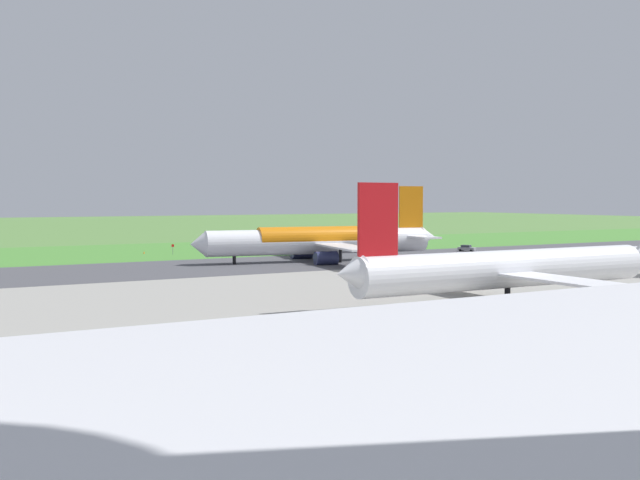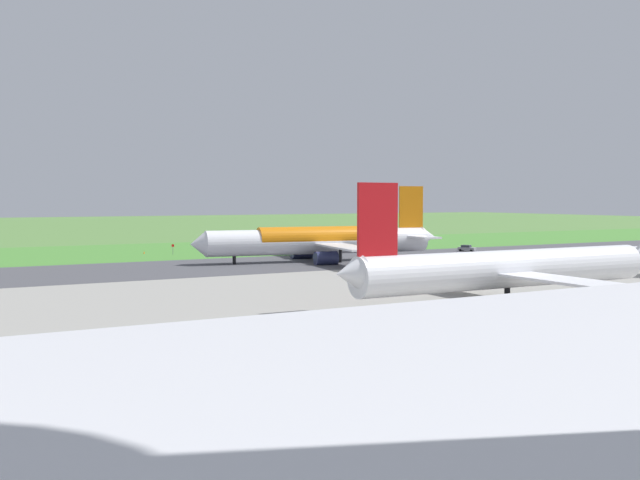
# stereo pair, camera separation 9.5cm
# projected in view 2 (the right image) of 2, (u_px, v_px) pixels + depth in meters

# --- Properties ---
(ground_plane) EXTENTS (800.00, 800.00, 0.00)m
(ground_plane) POSITION_uv_depth(u_px,v_px,m) (273.00, 264.00, 143.35)
(ground_plane) COLOR #547F3D
(runway_asphalt) EXTENTS (600.00, 34.10, 0.06)m
(runway_asphalt) POSITION_uv_depth(u_px,v_px,m) (273.00, 264.00, 143.35)
(runway_asphalt) COLOR #47474C
(runway_asphalt) RESTS_ON ground
(apron_concrete) EXTENTS (440.00, 110.00, 0.05)m
(apron_concrete) POSITION_uv_depth(u_px,v_px,m) (457.00, 299.00, 93.41)
(apron_concrete) COLOR gray
(apron_concrete) RESTS_ON ground
(grass_verge_foreground) EXTENTS (600.00, 80.00, 0.04)m
(grass_verge_foreground) POSITION_uv_depth(u_px,v_px,m) (211.00, 252.00, 174.68)
(grass_verge_foreground) COLOR #478534
(grass_verge_foreground) RESTS_ON ground
(airliner_main) EXTENTS (54.05, 44.40, 15.88)m
(airliner_main) POSITION_uv_depth(u_px,v_px,m) (322.00, 241.00, 148.39)
(airliner_main) COLOR white
(airliner_main) RESTS_ON ground
(airliner_parked_mid) EXTENTS (51.22, 41.81, 14.98)m
(airliner_parked_mid) POSITION_uv_depth(u_px,v_px,m) (506.00, 268.00, 92.60)
(airliner_parked_mid) COLOR white
(airliner_parked_mid) RESTS_ON ground
(service_car_followme) EXTENTS (3.64, 4.54, 1.62)m
(service_car_followme) POSITION_uv_depth(u_px,v_px,m) (467.00, 248.00, 176.31)
(service_car_followme) COLOR gray
(service_car_followme) RESTS_ON ground
(no_stopping_sign) EXTENTS (0.60, 0.10, 2.46)m
(no_stopping_sign) POSITION_uv_depth(u_px,v_px,m) (173.00, 249.00, 166.10)
(no_stopping_sign) COLOR slate
(no_stopping_sign) RESTS_ON ground
(traffic_cone_orange) EXTENTS (0.40, 0.40, 0.55)m
(traffic_cone_orange) POSITION_uv_depth(u_px,v_px,m) (144.00, 253.00, 169.52)
(traffic_cone_orange) COLOR orange
(traffic_cone_orange) RESTS_ON ground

